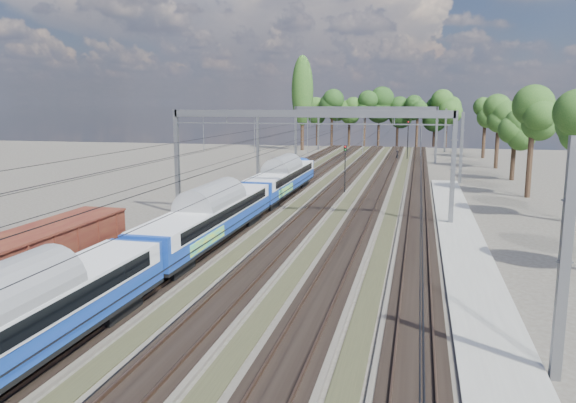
% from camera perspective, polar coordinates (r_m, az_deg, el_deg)
% --- Properties ---
extents(track_bed, '(21.00, 130.00, 0.34)m').
position_cam_1_polar(track_bed, '(61.32, 4.67, 1.08)').
color(track_bed, '#47423A').
rests_on(track_bed, ground).
extents(platform, '(3.00, 70.00, 0.30)m').
position_cam_1_polar(platform, '(36.31, 17.72, -5.51)').
color(platform, gray).
rests_on(platform, ground).
extents(catenary, '(25.65, 130.00, 9.00)m').
position_cam_1_polar(catenary, '(68.23, 5.99, 7.27)').
color(catenary, slate).
rests_on(catenary, ground).
extents(tree_belt, '(40.07, 100.72, 11.43)m').
position_cam_1_polar(tree_belt, '(104.99, 13.23, 8.83)').
color(tree_belt, black).
rests_on(tree_belt, ground).
extents(poplar, '(4.40, 4.40, 19.04)m').
position_cam_1_polar(poplar, '(115.35, 1.47, 11.13)').
color(poplar, black).
rests_on(poplar, ground).
extents(emu_train, '(2.84, 60.20, 4.16)m').
position_cam_1_polar(emu_train, '(37.49, -7.98, -1.04)').
color(emu_train, black).
rests_on(emu_train, ground).
extents(freight_boxcar, '(2.71, 13.10, 3.38)m').
position_cam_1_polar(freight_boxcar, '(29.73, -24.47, -5.53)').
color(freight_boxcar, black).
rests_on(freight_boxcar, ground).
extents(worker, '(0.56, 0.69, 1.64)m').
position_cam_1_polar(worker, '(97.21, 11.04, 4.64)').
color(worker, black).
rests_on(worker, ground).
extents(signal_near, '(0.37, 0.34, 5.15)m').
position_cam_1_polar(signal_near, '(59.77, 5.82, 3.88)').
color(signal_near, black).
rests_on(signal_near, ground).
extents(signal_far, '(0.42, 0.38, 6.55)m').
position_cam_1_polar(signal_far, '(98.99, 12.09, 6.62)').
color(signal_far, black).
rests_on(signal_far, ground).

